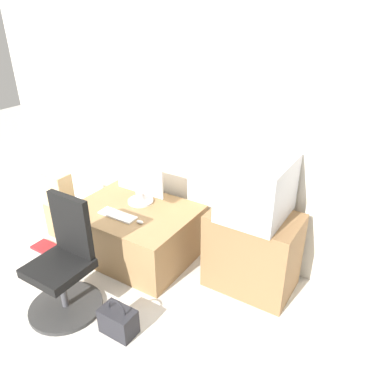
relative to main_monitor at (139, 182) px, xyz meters
name	(u,v)px	position (x,y,z in m)	size (l,w,h in m)	color
ground_plane	(83,313)	(0.18, -0.97, -0.67)	(12.00, 12.00, 0.00)	beige
wall_back	(176,108)	(0.18, 0.36, 0.63)	(4.40, 0.05, 2.60)	silver
desk	(135,231)	(0.03, -0.14, -0.44)	(1.07, 0.82, 0.47)	#937047
side_stand	(252,251)	(1.12, 0.02, -0.34)	(0.70, 0.47, 0.67)	olive
main_monitor	(139,182)	(0.00, 0.00, 0.00)	(0.51, 0.23, 0.41)	silver
keyboard	(118,215)	(-0.01, -0.30, -0.20)	(0.36, 0.12, 0.01)	white
mouse	(140,222)	(0.23, -0.30, -0.19)	(0.07, 0.04, 0.02)	silver
crt_tv	(257,188)	(1.11, 0.03, 0.22)	(0.46, 0.55, 0.46)	#B7B7BC
office_chair	(65,269)	(0.03, -0.95, -0.32)	(0.56, 0.56, 0.91)	#333333
cardboard_box_lower	(63,220)	(-0.77, -0.30, -0.50)	(0.31, 0.18, 0.36)	#A3845B
cardboard_box_upper	(58,190)	(-0.77, -0.30, -0.15)	(0.27, 0.17, 0.34)	#D1B27F
handbag	(118,321)	(0.53, -0.96, -0.57)	(0.26, 0.16, 0.29)	#232328
book	(45,247)	(-0.77, -0.56, -0.66)	(0.23, 0.17, 0.02)	maroon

